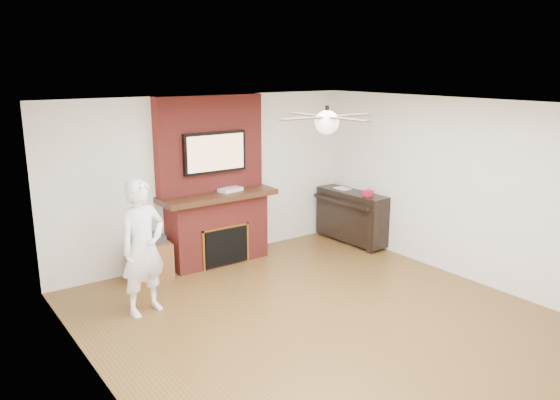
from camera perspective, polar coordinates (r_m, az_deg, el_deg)
room_shell at (r=6.12m, az=4.71°, el=-1.95°), size 5.36×5.86×2.86m
fireplace at (r=8.22m, az=-6.83°, el=0.28°), size 1.78×0.64×2.50m
tv at (r=8.05m, az=-6.81°, el=4.96°), size 1.00×0.08×0.60m
ceiling_fan at (r=5.91m, az=4.92°, el=8.18°), size 1.21×1.21×0.31m
person at (r=6.67m, az=-14.13°, el=-4.83°), size 0.68×0.53×1.65m
side_table at (r=7.92m, az=-13.46°, el=-5.92°), size 0.58×0.58×0.62m
piano at (r=9.23m, az=7.48°, el=-1.61°), size 0.55×1.36×0.97m
cable_box at (r=8.22m, az=-5.21°, el=1.10°), size 0.38×0.26×0.05m
candle_orange at (r=8.33m, az=-6.49°, el=-6.22°), size 0.07×0.07×0.13m
candle_green at (r=8.31m, az=-6.30°, el=-6.39°), size 0.07×0.07×0.10m
candle_cream at (r=8.43m, az=-5.19°, el=-5.97°), size 0.08×0.08×0.12m
candle_blue at (r=8.45m, az=-4.30°, el=-6.03°), size 0.06×0.06×0.09m
candle_orange_extra at (r=8.33m, az=-6.43°, el=-6.20°), size 0.07×0.07×0.13m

